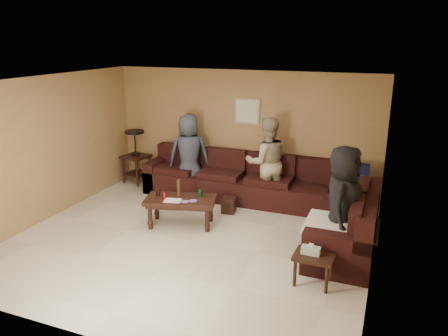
{
  "coord_description": "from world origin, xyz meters",
  "views": [
    {
      "loc": [
        2.83,
        -5.68,
        3.13
      ],
      "look_at": [
        0.25,
        0.85,
        1.0
      ],
      "focal_mm": 35.0,
      "sensor_mm": 36.0,
      "label": 1
    }
  ],
  "objects_px": {
    "end_table_left": "(136,156)",
    "person_left": "(189,155)",
    "person_right": "(342,203)",
    "side_table_right": "(313,258)",
    "waste_bin": "(229,205)",
    "sectional_sofa": "(266,197)",
    "coffee_table": "(181,202)",
    "person_middle": "(267,162)"
  },
  "relations": [
    {
      "from": "side_table_right",
      "to": "person_right",
      "type": "relative_size",
      "value": 0.34
    },
    {
      "from": "sectional_sofa",
      "to": "side_table_right",
      "type": "xyz_separation_m",
      "value": [
        1.23,
        -2.05,
        0.05
      ]
    },
    {
      "from": "end_table_left",
      "to": "sectional_sofa",
      "type": "bearing_deg",
      "value": -12.03
    },
    {
      "from": "end_table_left",
      "to": "person_middle",
      "type": "distance_m",
      "value": 3.07
    },
    {
      "from": "waste_bin",
      "to": "person_middle",
      "type": "xyz_separation_m",
      "value": [
        0.53,
        0.62,
        0.71
      ]
    },
    {
      "from": "person_middle",
      "to": "person_right",
      "type": "bearing_deg",
      "value": 107.34
    },
    {
      "from": "coffee_table",
      "to": "person_right",
      "type": "xyz_separation_m",
      "value": [
        2.67,
        -0.14,
        0.42
      ]
    },
    {
      "from": "person_left",
      "to": "end_table_left",
      "type": "bearing_deg",
      "value": -32.78
    },
    {
      "from": "end_table_left",
      "to": "person_right",
      "type": "xyz_separation_m",
      "value": [
        4.63,
        -1.85,
        0.23
      ]
    },
    {
      "from": "end_table_left",
      "to": "person_right",
      "type": "distance_m",
      "value": 4.99
    },
    {
      "from": "end_table_left",
      "to": "person_left",
      "type": "xyz_separation_m",
      "value": [
        1.42,
        -0.23,
        0.22
      ]
    },
    {
      "from": "coffee_table",
      "to": "side_table_right",
      "type": "bearing_deg",
      "value": -22.8
    },
    {
      "from": "person_left",
      "to": "person_right",
      "type": "height_order",
      "value": "person_right"
    },
    {
      "from": "side_table_right",
      "to": "coffee_table",
      "type": "bearing_deg",
      "value": 157.2
    },
    {
      "from": "coffee_table",
      "to": "end_table_left",
      "type": "height_order",
      "value": "end_table_left"
    },
    {
      "from": "coffee_table",
      "to": "person_right",
      "type": "bearing_deg",
      "value": -3.1
    },
    {
      "from": "sectional_sofa",
      "to": "end_table_left",
      "type": "bearing_deg",
      "value": 167.97
    },
    {
      "from": "side_table_right",
      "to": "end_table_left",
      "type": "bearing_deg",
      "value": 148.2
    },
    {
      "from": "end_table_left",
      "to": "person_left",
      "type": "distance_m",
      "value": 1.45
    },
    {
      "from": "sectional_sofa",
      "to": "side_table_right",
      "type": "height_order",
      "value": "sectional_sofa"
    },
    {
      "from": "waste_bin",
      "to": "person_left",
      "type": "distance_m",
      "value": 1.46
    },
    {
      "from": "person_left",
      "to": "coffee_table",
      "type": "bearing_deg",
      "value": 86.6
    },
    {
      "from": "person_right",
      "to": "side_table_right",
      "type": "bearing_deg",
      "value": 170.04
    },
    {
      "from": "person_middle",
      "to": "person_left",
      "type": "bearing_deg",
      "value": -28.37
    },
    {
      "from": "sectional_sofa",
      "to": "person_middle",
      "type": "relative_size",
      "value": 2.72
    },
    {
      "from": "side_table_right",
      "to": "waste_bin",
      "type": "bearing_deg",
      "value": 135.51
    },
    {
      "from": "sectional_sofa",
      "to": "person_left",
      "type": "xyz_separation_m",
      "value": [
        -1.76,
        0.45,
        0.51
      ]
    },
    {
      "from": "side_table_right",
      "to": "sectional_sofa",
      "type": "bearing_deg",
      "value": 120.91
    },
    {
      "from": "waste_bin",
      "to": "person_right",
      "type": "xyz_separation_m",
      "value": [
        2.11,
        -0.97,
        0.7
      ]
    },
    {
      "from": "side_table_right",
      "to": "person_middle",
      "type": "height_order",
      "value": "person_middle"
    },
    {
      "from": "sectional_sofa",
      "to": "person_left",
      "type": "distance_m",
      "value": 1.89
    },
    {
      "from": "person_middle",
      "to": "side_table_right",
      "type": "bearing_deg",
      "value": 91.27
    },
    {
      "from": "person_left",
      "to": "person_right",
      "type": "xyz_separation_m",
      "value": [
        3.21,
        -1.62,
        0.01
      ]
    },
    {
      "from": "waste_bin",
      "to": "coffee_table",
      "type": "bearing_deg",
      "value": -124.5
    },
    {
      "from": "end_table_left",
      "to": "side_table_right",
      "type": "xyz_separation_m",
      "value": [
        4.41,
        -2.73,
        -0.24
      ]
    },
    {
      "from": "person_right",
      "to": "person_left",
      "type": "bearing_deg",
      "value": 67.44
    },
    {
      "from": "sectional_sofa",
      "to": "person_right",
      "type": "xyz_separation_m",
      "value": [
        1.45,
        -1.17,
        0.52
      ]
    },
    {
      "from": "end_table_left",
      "to": "waste_bin",
      "type": "xyz_separation_m",
      "value": [
        2.52,
        -0.88,
        -0.47
      ]
    },
    {
      "from": "side_table_right",
      "to": "person_right",
      "type": "height_order",
      "value": "person_right"
    },
    {
      "from": "person_left",
      "to": "person_middle",
      "type": "height_order",
      "value": "person_middle"
    },
    {
      "from": "sectional_sofa",
      "to": "end_table_left",
      "type": "xyz_separation_m",
      "value": [
        -3.17,
        0.68,
        0.29
      ]
    },
    {
      "from": "waste_bin",
      "to": "side_table_right",
      "type": "bearing_deg",
      "value": -44.49
    }
  ]
}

